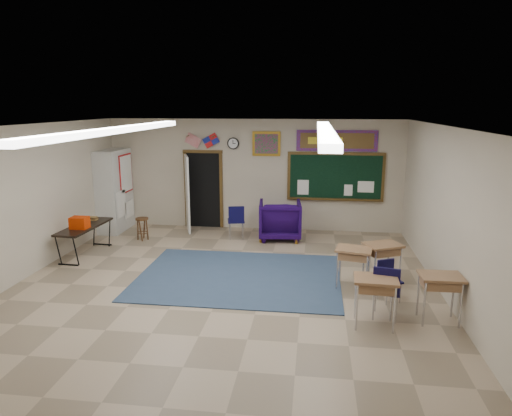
# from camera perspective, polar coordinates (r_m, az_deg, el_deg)

# --- Properties ---
(floor) EXTENTS (9.00, 9.00, 0.00)m
(floor) POSITION_cam_1_polar(r_m,az_deg,el_deg) (8.56, -4.38, -10.45)
(floor) COLOR tan
(floor) RESTS_ON ground
(back_wall) EXTENTS (8.00, 0.04, 3.00)m
(back_wall) POSITION_cam_1_polar(r_m,az_deg,el_deg) (12.44, -0.30, 4.16)
(back_wall) COLOR beige
(back_wall) RESTS_ON floor
(front_wall) EXTENTS (8.00, 0.04, 3.00)m
(front_wall) POSITION_cam_1_polar(r_m,az_deg,el_deg) (4.05, -18.20, -15.50)
(front_wall) COLOR beige
(front_wall) RESTS_ON floor
(left_wall) EXTENTS (0.04, 9.00, 3.00)m
(left_wall) POSITION_cam_1_polar(r_m,az_deg,el_deg) (9.72, -28.30, 0.14)
(left_wall) COLOR beige
(left_wall) RESTS_ON floor
(right_wall) EXTENTS (0.04, 9.00, 3.00)m
(right_wall) POSITION_cam_1_polar(r_m,az_deg,el_deg) (8.26, 23.73, -1.42)
(right_wall) COLOR beige
(right_wall) RESTS_ON floor
(ceiling) EXTENTS (8.00, 9.00, 0.04)m
(ceiling) POSITION_cam_1_polar(r_m,az_deg,el_deg) (7.87, -4.75, 10.04)
(ceiling) COLOR silver
(ceiling) RESTS_ON back_wall
(area_rug) EXTENTS (4.00, 3.00, 0.02)m
(area_rug) POSITION_cam_1_polar(r_m,az_deg,el_deg) (9.25, -2.14, -8.53)
(area_rug) COLOR #2F415B
(area_rug) RESTS_ON floor
(fluorescent_strips) EXTENTS (3.86, 6.00, 0.10)m
(fluorescent_strips) POSITION_cam_1_polar(r_m,az_deg,el_deg) (7.88, -4.75, 9.60)
(fluorescent_strips) COLOR white
(fluorescent_strips) RESTS_ON ceiling
(doorway) EXTENTS (1.10, 0.89, 2.16)m
(doorway) POSITION_cam_1_polar(r_m,az_deg,el_deg) (12.66, -7.14, 2.18)
(doorway) COLOR black
(doorway) RESTS_ON back_wall
(chalkboard) EXTENTS (2.55, 0.14, 1.30)m
(chalkboard) POSITION_cam_1_polar(r_m,az_deg,el_deg) (12.32, 9.89, 3.71)
(chalkboard) COLOR #513817
(chalkboard) RESTS_ON back_wall
(bulletin_board) EXTENTS (2.10, 0.05, 0.55)m
(bulletin_board) POSITION_cam_1_polar(r_m,az_deg,el_deg) (12.21, 10.07, 8.29)
(bulletin_board) COLOR #A50E18
(bulletin_board) RESTS_ON back_wall
(framed_art_print) EXTENTS (0.75, 0.05, 0.65)m
(framed_art_print) POSITION_cam_1_polar(r_m,az_deg,el_deg) (12.27, 1.31, 8.03)
(framed_art_print) COLOR #9C701E
(framed_art_print) RESTS_ON back_wall
(wall_clock) EXTENTS (0.32, 0.05, 0.32)m
(wall_clock) POSITION_cam_1_polar(r_m,az_deg,el_deg) (12.40, -2.87, 8.07)
(wall_clock) COLOR black
(wall_clock) RESTS_ON back_wall
(wall_flags) EXTENTS (1.16, 0.06, 0.70)m
(wall_flags) POSITION_cam_1_polar(r_m,az_deg,el_deg) (12.54, -6.77, 8.65)
(wall_flags) COLOR red
(wall_flags) RESTS_ON back_wall
(storage_cabinet) EXTENTS (0.59, 1.25, 2.20)m
(storage_cabinet) POSITION_cam_1_polar(r_m,az_deg,el_deg) (12.93, -17.25, 2.10)
(storage_cabinet) COLOR silver
(storage_cabinet) RESTS_ON floor
(wingback_armchair) EXTENTS (1.14, 1.17, 0.98)m
(wingback_armchair) POSITION_cam_1_polar(r_m,az_deg,el_deg) (11.68, 3.01, -1.49)
(wingback_armchair) COLOR #170535
(wingback_armchair) RESTS_ON floor
(student_chair_reading) EXTENTS (0.53, 0.53, 0.88)m
(student_chair_reading) POSITION_cam_1_polar(r_m,az_deg,el_deg) (11.71, -2.51, -1.70)
(student_chair_reading) COLOR #0A0832
(student_chair_reading) RESTS_ON floor
(student_chair_desk_a) EXTENTS (0.54, 0.54, 0.91)m
(student_chair_desk_a) POSITION_cam_1_polar(r_m,az_deg,el_deg) (7.72, 15.97, -9.94)
(student_chair_desk_a) COLOR #0A0832
(student_chair_desk_a) RESTS_ON floor
(student_chair_desk_b) EXTENTS (0.48, 0.48, 0.72)m
(student_chair_desk_b) POSITION_cam_1_polar(r_m,az_deg,el_deg) (8.38, 16.37, -8.83)
(student_chair_desk_b) COLOR #0A0832
(student_chair_desk_b) RESTS_ON floor
(student_desk_front_left) EXTENTS (0.74, 0.61, 0.78)m
(student_desk_front_left) POSITION_cam_1_polar(r_m,az_deg,el_deg) (8.75, 12.06, -7.10)
(student_desk_front_left) COLOR #A3754C
(student_desk_front_left) RESTS_ON floor
(student_desk_front_right) EXTENTS (0.81, 0.73, 0.79)m
(student_desk_front_right) POSITION_cam_1_polar(r_m,az_deg,el_deg) (9.11, 15.47, -6.45)
(student_desk_front_right) COLOR #A3754C
(student_desk_front_right) RESTS_ON floor
(student_desk_back_left) EXTENTS (0.69, 0.53, 0.79)m
(student_desk_back_left) POSITION_cam_1_polar(r_m,az_deg,el_deg) (7.40, 14.62, -10.98)
(student_desk_back_left) COLOR #A3754C
(student_desk_back_left) RESTS_ON floor
(student_desk_back_right) EXTENTS (0.66, 0.50, 0.78)m
(student_desk_back_right) POSITION_cam_1_polar(r_m,az_deg,el_deg) (7.85, 21.94, -10.15)
(student_desk_back_right) COLOR #A3754C
(student_desk_back_right) RESTS_ON floor
(folding_table) EXTENTS (0.63, 1.69, 0.95)m
(folding_table) POSITION_cam_1_polar(r_m,az_deg,el_deg) (11.13, -20.56, -3.64)
(folding_table) COLOR black
(folding_table) RESTS_ON floor
(wooden_stool) EXTENTS (0.32, 0.32, 0.57)m
(wooden_stool) POSITION_cam_1_polar(r_m,az_deg,el_deg) (11.94, -14.01, -2.51)
(wooden_stool) COLOR #473015
(wooden_stool) RESTS_ON floor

